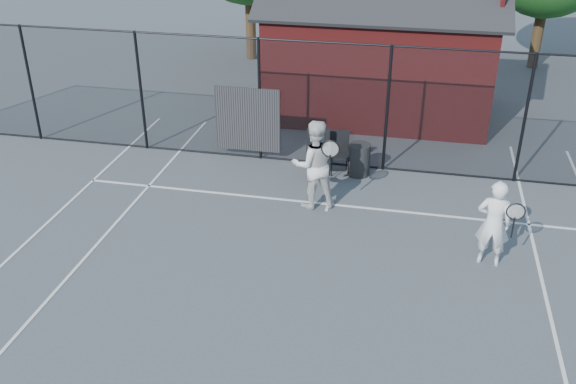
% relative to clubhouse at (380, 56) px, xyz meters
% --- Properties ---
extents(ground, '(80.00, 80.00, 0.00)m').
position_rel_clubhouse_xyz_m(ground, '(-0.50, -9.00, -1.61)').
color(ground, '#444A4D').
rests_on(ground, ground).
extents(court_lines, '(11.02, 18.00, 0.01)m').
position_rel_clubhouse_xyz_m(court_lines, '(-0.50, -10.32, -1.60)').
color(court_lines, silver).
rests_on(court_lines, ground).
extents(fence, '(22.04, 3.00, 3.00)m').
position_rel_clubhouse_xyz_m(fence, '(-0.80, -4.00, -0.16)').
color(fence, black).
rests_on(fence, ground).
extents(clubhouse, '(6.50, 4.36, 4.19)m').
position_rel_clubhouse_xyz_m(clubhouse, '(0.00, 0.00, 0.00)').
color(clubhouse, maroon).
rests_on(clubhouse, ground).
extents(player_front, '(0.77, 0.58, 1.67)m').
position_rel_clubhouse_xyz_m(player_front, '(2.70, -7.59, -0.77)').
color(player_front, white).
rests_on(player_front, ground).
extents(player_back, '(1.15, 1.02, 1.93)m').
position_rel_clubhouse_xyz_m(player_back, '(-0.81, -6.10, -0.64)').
color(player_back, silver).
rests_on(player_back, ground).
extents(chair_left, '(0.57, 0.58, 0.97)m').
position_rel_clubhouse_xyz_m(chair_left, '(-0.50, -4.40, -1.12)').
color(chair_left, black).
rests_on(chair_left, ground).
extents(chair_right, '(0.64, 0.66, 1.11)m').
position_rel_clubhouse_xyz_m(chair_right, '(-0.94, -4.78, -1.05)').
color(chair_right, black).
rests_on(chair_right, ground).
extents(waste_bin, '(0.53, 0.53, 0.76)m').
position_rel_clubhouse_xyz_m(waste_bin, '(-0.04, -4.40, -1.23)').
color(waste_bin, '#262626').
rests_on(waste_bin, ground).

